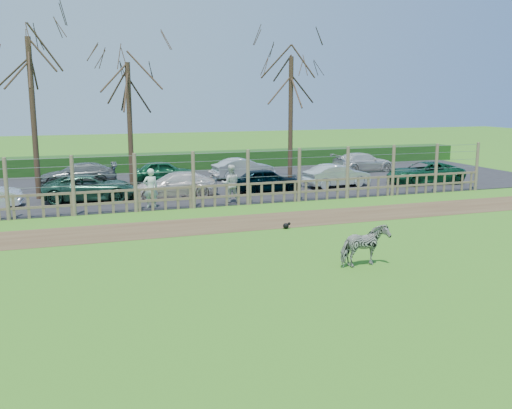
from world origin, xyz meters
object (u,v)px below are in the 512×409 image
object	(u,v)px
visitor_b	(231,184)
car_6	(425,173)
car_3	(175,185)
car_13	(363,162)
crow	(286,226)
car_4	(267,180)
tree_mid	(129,96)
zebra	(365,246)
car_5	(337,175)
car_10	(164,171)
visitor_a	(151,188)
tree_right	(291,89)
car_9	(78,174)
tree_left	(31,79)
car_2	(91,188)
car_11	(243,168)

from	to	relation	value
visitor_b	car_6	world-z (taller)	visitor_b
car_3	car_13	world-z (taller)	same
crow	car_4	distance (m)	8.02
visitor_b	car_4	bearing A→B (deg)	-126.94
tree_mid	zebra	xyz separation A→B (m)	(4.74, -15.59, -4.26)
tree_mid	car_5	world-z (taller)	tree_mid
car_4	car_10	distance (m)	6.77
tree_mid	car_4	size ratio (longest dim) A/B	1.94
car_10	visitor_a	bearing A→B (deg)	170.28
tree_right	car_10	distance (m)	8.54
car_3	car_5	distance (m)	8.92
car_9	tree_left	bearing A→B (deg)	-24.62
tree_right	car_2	distance (m)	12.40
car_2	car_6	distance (m)	17.92
visitor_b	crow	xyz separation A→B (m)	(0.49, -5.63, -0.79)
zebra	car_5	distance (m)	14.57
tree_left	crow	bearing A→B (deg)	-46.81
tree_right	car_10	xyz separation A→B (m)	(-6.91, 1.98, -4.60)
tree_left	car_6	bearing A→B (deg)	-5.18
car_5	car_11	world-z (taller)	same
car_3	car_4	world-z (taller)	same
car_3	visitor_a	bearing A→B (deg)	-31.86
tree_left	car_6	world-z (taller)	tree_left
car_2	tree_right	bearing A→B (deg)	-68.98
zebra	car_5	bearing A→B (deg)	-32.01
tree_left	tree_right	xyz separation A→B (m)	(13.50, 1.50, -0.37)
tree_right	car_9	size ratio (longest dim) A/B	1.78
car_4	tree_right	bearing A→B (deg)	-33.88
visitor_b	car_3	distance (m)	3.02
car_9	car_13	distance (m)	17.63
car_6	car_9	world-z (taller)	same
visitor_b	car_6	xyz separation A→B (m)	(11.86, 1.99, -0.26)
tree_mid	crow	bearing A→B (deg)	-67.29
car_5	car_10	xyz separation A→B (m)	(-8.52, 4.74, 0.00)
car_2	car_3	distance (m)	3.89
tree_left	tree_right	world-z (taller)	tree_left
car_4	car_5	distance (m)	4.21
car_2	car_9	xyz separation A→B (m)	(-0.41, 5.10, 0.00)
visitor_b	car_4	distance (m)	3.31
visitor_b	car_3	size ratio (longest dim) A/B	0.42
car_4	car_13	xyz separation A→B (m)	(8.64, 5.59, 0.00)
car_2	car_4	xyz separation A→B (m)	(8.59, -0.43, 0.00)
visitor_a	car_11	xyz separation A→B (m)	(6.52, 7.19, -0.26)
tree_right	car_11	xyz separation A→B (m)	(-2.26, 1.77, -4.60)
tree_left	car_9	world-z (taller)	tree_left
tree_left	car_3	xyz separation A→B (m)	(6.19, -1.76, -4.98)
tree_left	car_2	size ratio (longest dim) A/B	1.82
car_13	car_5	bearing A→B (deg)	134.35
car_5	car_10	bearing A→B (deg)	55.45
visitor_a	car_10	size ratio (longest dim) A/B	0.49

